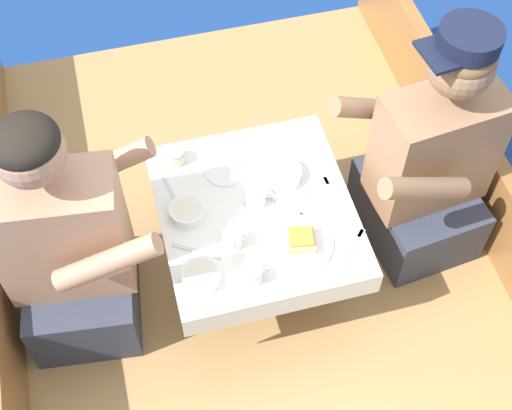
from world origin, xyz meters
TOP-DOWN VIEW (x-y plane):
  - ground_plane at (0.00, 0.00)m, footprint 60.00×60.00m
  - boat_deck at (0.00, 0.00)m, footprint 1.88×2.80m
  - gunwale_port at (-0.91, 0.00)m, footprint 0.06×2.80m
  - gunwale_starboard at (0.91, 0.00)m, footprint 0.06×2.80m
  - cockpit_table at (0.00, 0.06)m, footprint 0.65×0.71m
  - person_port at (-0.63, 0.04)m, footprint 0.56×0.49m
  - person_starboard at (0.63, 0.07)m, footprint 0.56×0.49m
  - plate_sandwich at (0.10, -0.11)m, footprint 0.22×0.22m
  - plate_bread at (-0.06, 0.25)m, footprint 0.15×0.15m
  - sandwich at (0.10, -0.11)m, footprint 0.11×0.11m
  - bowl_port_near at (-0.23, 0.10)m, footprint 0.12×0.12m
  - bowl_starboard_near at (-0.24, -0.15)m, footprint 0.13×0.13m
  - bowl_center_far at (0.12, 0.17)m, footprint 0.14×0.14m
  - coffee_cup_port at (-0.08, -0.20)m, footprint 0.09×0.07m
  - coffee_cup_starboard at (-0.11, -0.06)m, footprint 0.09×0.06m
  - coffee_cup_center at (0.01, 0.09)m, footprint 0.10×0.07m
  - tin_can at (-0.22, 0.33)m, footprint 0.07×0.07m
  - utensil_fork_starboard at (0.27, -0.16)m, footprint 0.13×0.14m
  - utensil_spoon_starboard at (-0.28, 0.28)m, footprint 0.05×0.17m
  - utensil_fork_port at (0.27, 0.06)m, footprint 0.03×0.17m
  - utensil_spoon_port at (0.07, 0.08)m, footprint 0.12×0.14m
  - utensil_knife_port at (-0.23, -0.05)m, footprint 0.15×0.10m
  - utensil_knife_starboard at (0.18, 0.07)m, footprint 0.09×0.16m

SIDE VIEW (x-z plane):
  - ground_plane at x=0.00m, z-range 0.00..0.00m
  - boat_deck at x=0.00m, z-range 0.00..0.32m
  - gunwale_port at x=-0.91m, z-range 0.32..0.68m
  - gunwale_starboard at x=0.91m, z-range 0.32..0.68m
  - cockpit_table at x=0.00m, z-range 0.47..0.85m
  - utensil_fork_starboard at x=0.27m, z-range 0.70..0.71m
  - utensil_fork_port at x=0.27m, z-range 0.70..0.71m
  - utensil_knife_port at x=-0.23m, z-range 0.70..0.71m
  - utensil_knife_starboard at x=0.18m, z-range 0.70..0.71m
  - utensil_spoon_starboard at x=-0.28m, z-range 0.70..0.71m
  - utensil_spoon_port at x=0.07m, z-range 0.70..0.71m
  - plate_sandwich at x=0.10m, z-range 0.70..0.71m
  - plate_bread at x=-0.06m, z-range 0.70..0.71m
  - bowl_port_near at x=-0.23m, z-range 0.70..0.74m
  - bowl_starboard_near at x=-0.24m, z-range 0.70..0.74m
  - bowl_center_far at x=0.12m, z-range 0.70..0.74m
  - person_port at x=-0.63m, z-range 0.23..1.22m
  - tin_can at x=-0.22m, z-range 0.70..0.76m
  - coffee_cup_center at x=0.01m, z-range 0.70..0.76m
  - person_starboard at x=0.63m, z-range 0.22..1.24m
  - sandwich at x=0.10m, z-range 0.71..0.76m
  - coffee_cup_port at x=-0.08m, z-range 0.70..0.77m
  - coffee_cup_starboard at x=-0.11m, z-range 0.70..0.77m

